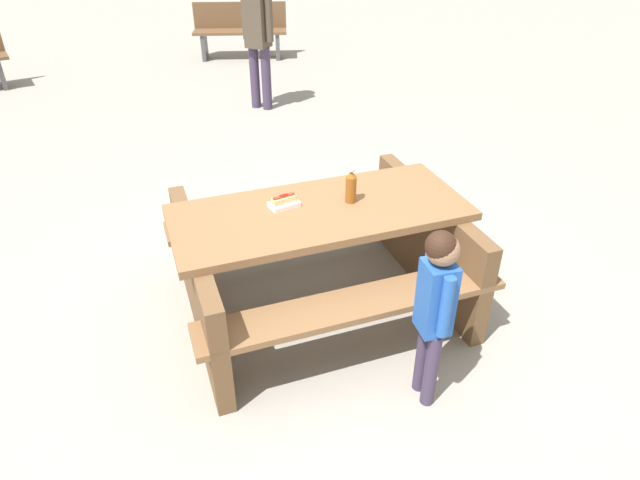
# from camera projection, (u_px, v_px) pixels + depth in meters

# --- Properties ---
(ground_plane) EXTENTS (30.00, 30.00, 0.00)m
(ground_plane) POSITION_uv_depth(u_px,v_px,m) (320.00, 305.00, 3.75)
(ground_plane) COLOR gray
(ground_plane) RESTS_ON ground
(picnic_table) EXTENTS (1.93, 1.58, 0.75)m
(picnic_table) POSITION_uv_depth(u_px,v_px,m) (320.00, 251.00, 3.51)
(picnic_table) COLOR brown
(picnic_table) RESTS_ON ground
(soda_bottle) EXTENTS (0.07, 0.07, 0.23)m
(soda_bottle) POSITION_uv_depth(u_px,v_px,m) (351.00, 187.00, 3.37)
(soda_bottle) COLOR brown
(soda_bottle) RESTS_ON picnic_table
(hotdog_tray) EXTENTS (0.19, 0.13, 0.08)m
(hotdog_tray) POSITION_uv_depth(u_px,v_px,m) (284.00, 202.00, 3.36)
(hotdog_tray) COLOR white
(hotdog_tray) RESTS_ON picnic_table
(child_in_coat) EXTENTS (0.18, 0.26, 1.07)m
(child_in_coat) POSITION_uv_depth(u_px,v_px,m) (436.00, 298.00, 2.73)
(child_in_coat) COLOR #3F334C
(child_in_coat) RESTS_ON ground
(park_bench_mid) EXTENTS (1.54, 0.95, 0.85)m
(park_bench_mid) POSITION_uv_depth(u_px,v_px,m) (240.00, 29.00, 9.01)
(park_bench_mid) COLOR brown
(park_bench_mid) RESTS_ON ground
(bystander_adult) EXTENTS (0.34, 0.35, 1.68)m
(bystander_adult) POSITION_uv_depth(u_px,v_px,m) (257.00, 20.00, 6.55)
(bystander_adult) COLOR #3F334C
(bystander_adult) RESTS_ON ground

